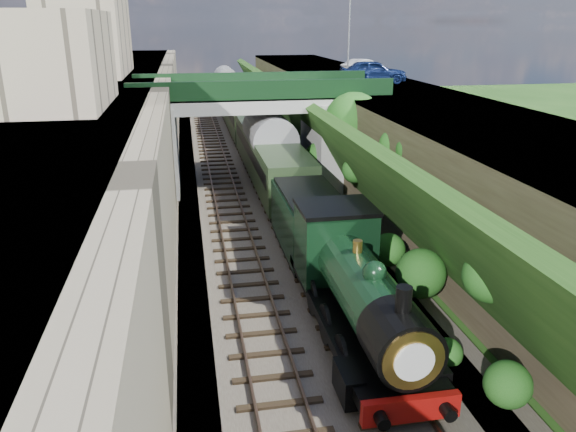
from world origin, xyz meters
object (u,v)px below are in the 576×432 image
object	(u,v)px
car_blue	(373,72)
tender	(310,226)
road_bridge	(265,125)
lamppost	(349,35)
car_silver	(363,67)
tree	(355,124)
locomotive	(357,292)

from	to	relation	value
car_blue	tender	size ratio (longest dim) A/B	0.81
road_bridge	lamppost	xyz separation A→B (m)	(7.54, 6.87, 5.49)
road_bridge	car_silver	xyz separation A→B (m)	(9.79, 10.10, 2.84)
lamppost	car_silver	xyz separation A→B (m)	(2.24, 3.23, -2.65)
tree	car_silver	size ratio (longest dim) A/B	1.62
road_bridge	tender	world-z (taller)	road_bridge
car_blue	locomotive	size ratio (longest dim) A/B	0.48
road_bridge	tree	bearing A→B (deg)	-36.67
road_bridge	car_blue	xyz separation A→B (m)	(8.56, 3.93, 3.00)
road_bridge	car_silver	bearing A→B (deg)	45.90
lamppost	car_silver	world-z (taller)	lamppost
lamppost	tender	distance (m)	22.34
tree	tender	distance (m)	10.59
road_bridge	locomotive	size ratio (longest dim) A/B	1.56
road_bridge	locomotive	bearing A→B (deg)	-89.27
car_silver	car_blue	bearing A→B (deg)	139.15
tree	locomotive	world-z (taller)	tree
car_blue	lamppost	bearing A→B (deg)	23.13
road_bridge	locomotive	world-z (taller)	road_bridge
car_blue	locomotive	distance (m)	25.90
car_silver	lamppost	bearing A→B (deg)	115.60
car_silver	locomotive	xyz separation A→B (m)	(-9.53, -30.15, -5.03)
car_blue	tender	xyz separation A→B (m)	(-8.31, -16.62, -5.46)
car_blue	car_silver	size ratio (longest dim) A/B	1.20
lamppost	tree	bearing A→B (deg)	-103.69
car_blue	locomotive	world-z (taller)	car_blue
road_bridge	car_silver	distance (m)	14.35
car_blue	locomotive	xyz separation A→B (m)	(-8.31, -23.98, -5.19)
lamppost	tender	world-z (taller)	lamppost
locomotive	lamppost	bearing A→B (deg)	74.85
car_silver	tender	xyz separation A→B (m)	(-9.53, -22.79, -5.30)
car_blue	tree	bearing A→B (deg)	158.81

